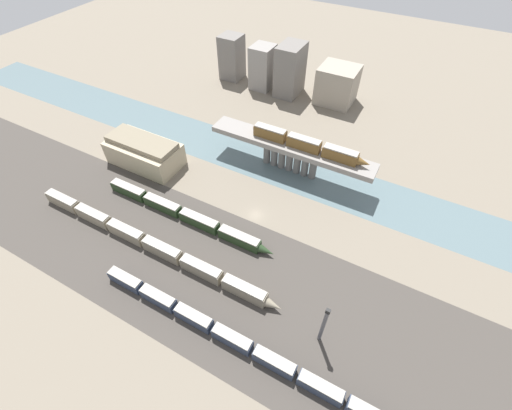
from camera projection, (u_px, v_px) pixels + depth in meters
ground_plane at (256, 215)px, 105.40m from camera, size 400.00×400.00×0.00m
railbed_yard at (213, 274)px, 90.99m from camera, size 280.00×42.00×0.01m
river_water at (289, 169)px, 120.05m from camera, size 320.00×20.20×0.01m
bridge at (290, 151)px, 114.08m from camera, size 56.99×7.96×10.74m
train_on_bridge at (308, 145)px, 108.92m from camera, size 39.18×3.09×3.96m
train_yard_near at (237, 341)px, 77.19m from camera, size 77.09×2.71×3.44m
train_yard_mid at (148, 243)px, 95.72m from camera, size 81.38×2.83×3.98m
train_yard_far at (185, 215)px, 103.16m from camera, size 58.61×2.89×3.53m
warehouse_building at (144, 152)px, 119.02m from camera, size 25.46×13.34×9.92m
signal_tower at (323, 325)px, 74.06m from camera, size 1.00×0.85×14.45m
city_block_far_left at (232, 57)px, 159.16m from camera, size 9.50×9.61×19.58m
city_block_left at (263, 67)px, 152.89m from camera, size 9.36×10.18×18.82m
city_block_center at (290, 70)px, 148.07m from camera, size 9.71×13.74×21.61m
city_block_right at (337, 85)px, 145.43m from camera, size 15.71×14.25×15.43m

